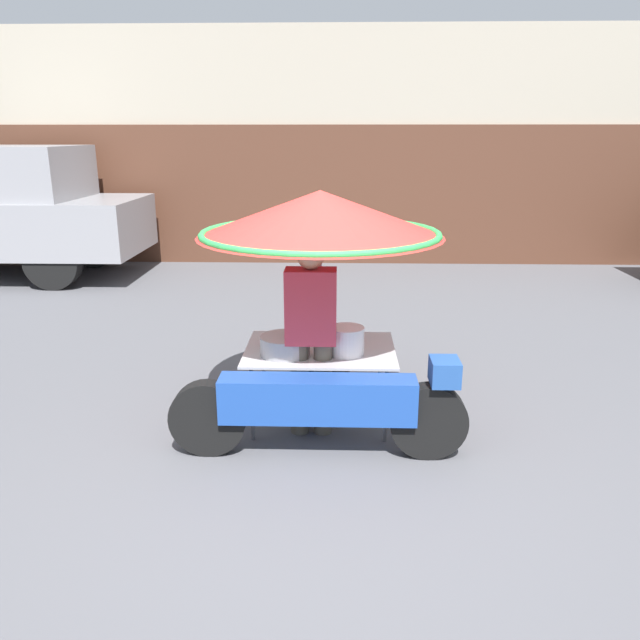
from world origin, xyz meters
TOP-DOWN VIEW (x-y plane):
  - ground_plane at (0.00, 0.00)m, footprint 36.00×36.00m
  - shopfront_building at (0.00, 8.39)m, footprint 28.00×2.06m
  - vendor_motorcycle_cart at (0.02, 0.83)m, footprint 2.15×1.86m
  - vendor_person at (-0.04, 0.67)m, footprint 0.38×0.22m

SIDE VIEW (x-z plane):
  - ground_plane at x=0.00m, z-range 0.00..0.00m
  - vendor_person at x=-0.04m, z-range 0.08..1.59m
  - vendor_motorcycle_cart at x=0.02m, z-range 0.51..2.36m
  - shopfront_building at x=0.00m, z-range -0.01..3.99m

